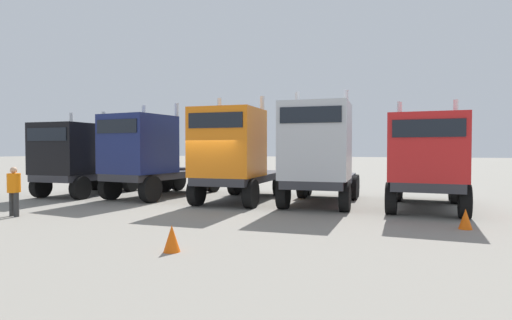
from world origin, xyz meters
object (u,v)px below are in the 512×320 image
at_px(semi_truck_silver, 318,154).
at_px(traffic_cone_mid, 465,219).
at_px(semi_truck_black, 78,159).
at_px(semi_truck_red, 427,161).
at_px(semi_truck_orange, 234,155).
at_px(visitor_in_hivis, 14,188).
at_px(semi_truck_navy, 148,155).
at_px(traffic_cone_near, 172,238).

distance_m(semi_truck_silver, traffic_cone_mid, 5.82).
xyz_separation_m(semi_truck_black, semi_truck_red, (14.98, 0.33, 0.04)).
xyz_separation_m(semi_truck_silver, traffic_cone_mid, (4.64, -3.07, -1.72)).
distance_m(semi_truck_orange, visitor_in_hivis, 7.77).
bearing_deg(traffic_cone_mid, semi_truck_navy, 165.49).
distance_m(semi_truck_navy, semi_truck_red, 11.38).
bearing_deg(semi_truck_black, semi_truck_orange, 90.07).
height_order(semi_truck_orange, visitor_in_hivis, semi_truck_orange).
distance_m(semi_truck_red, traffic_cone_near, 9.79).
distance_m(semi_truck_black, semi_truck_navy, 3.61).
height_order(semi_truck_red, visitor_in_hivis, semi_truck_red).
height_order(semi_truck_silver, traffic_cone_near, semi_truck_silver).
relative_size(semi_truck_navy, traffic_cone_mid, 11.12).
bearing_deg(semi_truck_navy, semi_truck_orange, 93.79).
bearing_deg(visitor_in_hivis, semi_truck_red, -51.76).
xyz_separation_m(semi_truck_black, semi_truck_orange, (7.81, 0.07, 0.22)).
bearing_deg(semi_truck_navy, semi_truck_silver, 96.25).
bearing_deg(traffic_cone_mid, semi_truck_silver, 146.49).
relative_size(semi_truck_navy, traffic_cone_near, 10.79).
height_order(semi_truck_navy, semi_truck_orange, semi_truck_orange).
bearing_deg(semi_truck_orange, visitor_in_hivis, -46.34).
bearing_deg(semi_truck_silver, traffic_cone_mid, 54.54).
relative_size(semi_truck_black, semi_truck_red, 0.95).
bearing_deg(semi_truck_navy, visitor_in_hivis, -5.48).
height_order(traffic_cone_near, traffic_cone_mid, traffic_cone_near).
bearing_deg(traffic_cone_mid, semi_truck_black, 169.73).
bearing_deg(semi_truck_orange, semi_truck_navy, -94.36).
bearing_deg(semi_truck_silver, visitor_in_hivis, -59.64).
distance_m(semi_truck_black, traffic_cone_near, 12.39).
relative_size(semi_truck_navy, semi_truck_silver, 1.04).
bearing_deg(semi_truck_navy, semi_truck_black, -78.40).
distance_m(semi_truck_black, traffic_cone_mid, 16.13).
xyz_separation_m(visitor_in_hivis, traffic_cone_mid, (13.46, 2.50, -0.65)).
relative_size(semi_truck_black, traffic_cone_mid, 10.53).
xyz_separation_m(semi_truck_navy, semi_truck_red, (11.38, 0.03, -0.15)).
distance_m(semi_truck_orange, semi_truck_silver, 3.37).
relative_size(semi_truck_navy, visitor_in_hivis, 3.86).
bearing_deg(semi_truck_black, traffic_cone_near, 50.79).
bearing_deg(semi_truck_orange, semi_truck_silver, 91.19).
bearing_deg(semi_truck_orange, traffic_cone_mid, 68.65).
height_order(semi_truck_black, semi_truck_red, semi_truck_red).
height_order(semi_truck_orange, traffic_cone_mid, semi_truck_orange).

